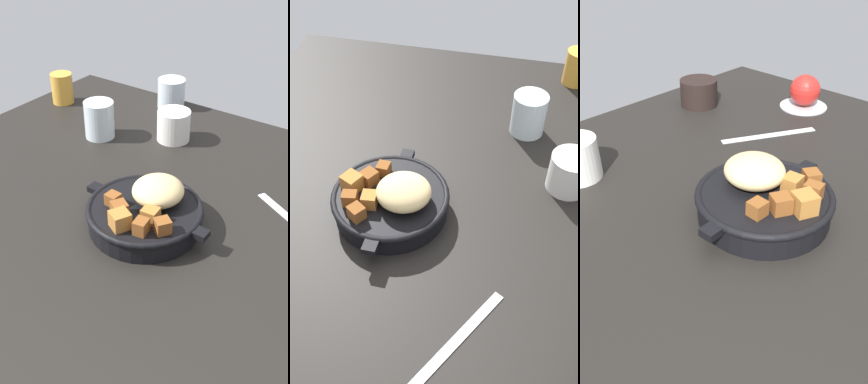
% 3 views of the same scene
% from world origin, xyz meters
% --- Properties ---
extents(ground_plane, '(1.15, 0.95, 0.02)m').
position_xyz_m(ground_plane, '(0.00, 0.00, -0.01)').
color(ground_plane, black).
extents(cast_iron_skillet, '(0.26, 0.21, 0.09)m').
position_xyz_m(cast_iron_skillet, '(0.02, -0.05, 0.03)').
color(cast_iron_skillet, black).
rests_on(cast_iron_skillet, ground_plane).
extents(butter_knife, '(0.19, 0.12, 0.00)m').
position_xyz_m(butter_knife, '(0.25, 0.11, 0.00)').
color(butter_knife, silver).
rests_on(butter_knife, ground_plane).
extents(ceramic_mug_white, '(0.08, 0.08, 0.08)m').
position_xyz_m(ceramic_mug_white, '(-0.12, 0.26, 0.04)').
color(ceramic_mug_white, silver).
rests_on(ceramic_mug_white, ground_plane).
extents(water_glass_tall, '(0.07, 0.07, 0.09)m').
position_xyz_m(water_glass_tall, '(-0.27, 0.17, 0.05)').
color(water_glass_tall, silver).
rests_on(water_glass_tall, ground_plane).
extents(juice_glass_amber, '(0.06, 0.06, 0.08)m').
position_xyz_m(juice_glass_amber, '(-0.49, 0.27, 0.04)').
color(juice_glass_amber, gold).
rests_on(juice_glass_amber, ground_plane).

